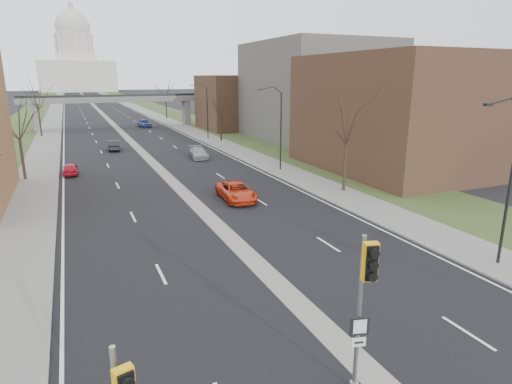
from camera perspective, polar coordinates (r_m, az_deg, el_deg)
road_surface at (r=158.73m, az=-20.71°, el=10.64°), size 20.00×600.00×0.01m
median_strip at (r=158.73m, az=-20.71°, el=10.64°), size 1.20×600.00×0.02m
sidewalk_right at (r=159.81m, az=-16.35°, el=11.04°), size 4.00×600.00×0.12m
sidewalk_left at (r=158.54m, az=-25.09°, el=10.22°), size 4.00×600.00×0.12m
grass_verge_right at (r=160.69m, az=-14.19°, el=11.20°), size 8.00×600.00×0.10m
grass_verge_left at (r=158.78m, az=-27.28°, el=9.97°), size 8.00×600.00×0.10m
commercial_block_near at (r=48.78m, az=18.69°, el=9.95°), size 16.00×20.00×12.00m
commercial_block_mid at (r=70.43m, az=7.98°, el=13.15°), size 18.00×22.00×15.00m
commercial_block_far at (r=84.06m, az=-2.19°, el=11.87°), size 14.00×14.00×10.00m
pedestrian_bridge at (r=88.74m, az=-18.28°, el=11.21°), size 34.00×3.00×6.45m
capitol at (r=328.43m, az=-22.83°, el=15.52°), size 48.00×42.00×55.75m
streetlight_near at (r=24.25m, az=30.44°, el=6.49°), size 2.61×0.20×8.70m
streetlight_mid at (r=44.75m, az=2.44°, el=11.54°), size 2.61×0.20×8.70m
streetlight_far at (r=69.06m, az=-7.23°, el=12.69°), size 2.61×0.20×8.70m
tree_left_b at (r=46.55m, az=-29.33°, el=8.90°), size 6.75×6.75×8.81m
tree_left_c at (r=80.37m, az=-27.25°, el=11.57°), size 7.65×7.65×9.99m
tree_right_a at (r=37.19m, az=12.12°, el=10.01°), size 7.20×7.20×9.40m
tree_right_b at (r=66.87m, az=-4.76°, el=11.70°), size 6.30×6.30×8.22m
tree_right_c at (r=105.45m, az=-12.01°, el=13.33°), size 7.65×7.65×9.99m
signal_pole_median at (r=13.31m, az=14.31°, el=-12.48°), size 0.69×0.88×5.26m
car_left_near at (r=47.84m, az=-23.51°, el=2.86°), size 1.55×3.63×1.22m
car_left_far at (r=61.84m, az=-18.44°, el=5.92°), size 1.76×4.23×1.36m
car_right_near at (r=34.83m, az=-2.65°, el=0.09°), size 2.63×5.26×1.43m
car_right_mid at (r=53.34m, az=-7.68°, el=5.19°), size 2.32×4.77×1.34m
car_right_far at (r=89.39m, az=-14.66°, el=8.88°), size 2.47×4.85×1.58m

